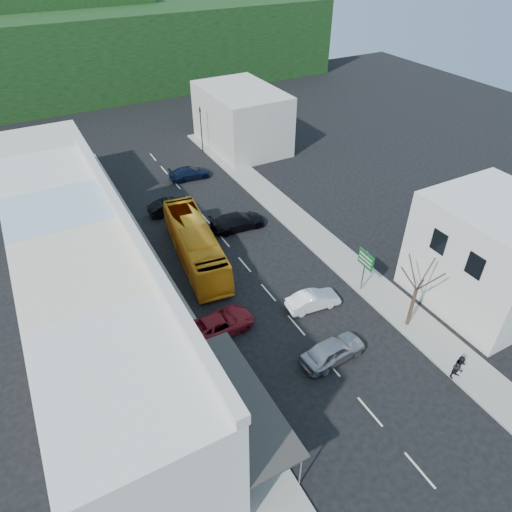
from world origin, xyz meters
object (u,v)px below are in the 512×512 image
at_px(car_red, 219,324).
at_px(pedestrian_left, 179,315).
at_px(pedestrian_right, 459,368).
at_px(car_silver, 333,351).
at_px(traffic_signal, 201,130).
at_px(street_tree, 416,290).
at_px(bus, 195,245).
at_px(car_white, 313,300).
at_px(direction_sign, 364,272).

relative_size(car_red, pedestrian_left, 2.71).
distance_m(pedestrian_left, pedestrian_right, 18.50).
xyz_separation_m(car_silver, traffic_signal, (5.52, 34.30, 2.05)).
distance_m(street_tree, traffic_signal, 34.38).
height_order(car_red, traffic_signal, traffic_signal).
distance_m(bus, car_silver, 14.65).
bearing_deg(car_silver, bus, 9.81).
xyz_separation_m(bus, street_tree, (10.12, -14.23, 1.77)).
distance_m(car_silver, car_red, 7.90).
bearing_deg(pedestrian_right, traffic_signal, 91.93).
height_order(car_white, direction_sign, direction_sign).
relative_size(pedestrian_left, traffic_signal, 0.31).
bearing_deg(street_tree, car_white, 135.13).
distance_m(car_red, pedestrian_right, 15.61).
relative_size(car_silver, street_tree, 0.66).
height_order(car_silver, direction_sign, direction_sign).
height_order(pedestrian_left, traffic_signal, traffic_signal).
distance_m(car_silver, street_tree, 6.98).
height_order(direction_sign, traffic_signal, traffic_signal).
bearing_deg(bus, street_tree, -47.50).
distance_m(direction_sign, traffic_signal, 29.84).
relative_size(car_silver, car_red, 0.96).
relative_size(car_red, traffic_signal, 0.84).
height_order(car_silver, traffic_signal, traffic_signal).
bearing_deg(car_silver, pedestrian_left, 40.63).
xyz_separation_m(car_silver, car_white, (1.68, 4.70, 0.00)).
bearing_deg(pedestrian_left, car_red, -152.21).
distance_m(car_white, pedestrian_right, 10.58).
distance_m(car_red, street_tree, 13.48).
distance_m(pedestrian_left, street_tree, 16.24).
relative_size(car_white, street_tree, 0.66).
bearing_deg(car_silver, car_white, -24.29).
xyz_separation_m(car_silver, car_red, (-5.41, 5.76, 0.00)).
bearing_deg(traffic_signal, bus, 72.59).
distance_m(bus, direction_sign, 13.67).
bearing_deg(direction_sign, pedestrian_left, 169.49).
xyz_separation_m(pedestrian_right, direction_sign, (0.10, 9.47, 0.87)).
relative_size(pedestrian_right, street_tree, 0.26).
distance_m(car_red, pedestrian_left, 2.92).
bearing_deg(car_white, traffic_signal, -1.10).
bearing_deg(street_tree, direction_sign, 95.95).
bearing_deg(car_red, car_silver, -140.64).
xyz_separation_m(pedestrian_left, direction_sign, (13.66, -3.11, 0.87)).
height_order(direction_sign, street_tree, street_tree).
relative_size(direction_sign, traffic_signal, 0.68).
relative_size(car_silver, pedestrian_left, 2.59).
xyz_separation_m(pedestrian_right, street_tree, (0.57, 4.93, 2.32)).
height_order(car_red, direction_sign, direction_sign).
bearing_deg(street_tree, pedestrian_left, 151.55).
distance_m(car_silver, car_white, 4.99).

